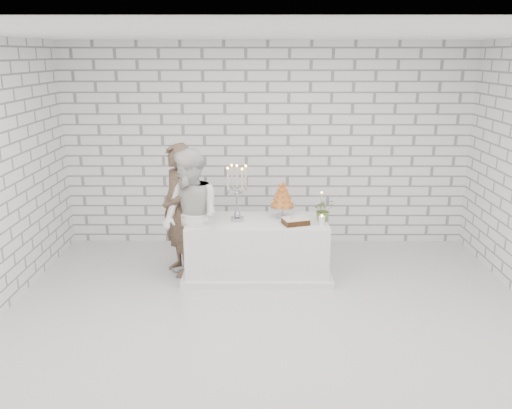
% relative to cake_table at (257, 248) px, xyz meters
% --- Properties ---
extents(ground, '(6.00, 5.00, 0.01)m').
position_rel_cake_table_xyz_m(ground, '(0.15, -1.20, -0.38)').
color(ground, silver).
rests_on(ground, ground).
extents(ceiling, '(6.00, 5.00, 0.01)m').
position_rel_cake_table_xyz_m(ceiling, '(0.15, -1.20, 2.62)').
color(ceiling, white).
rests_on(ceiling, ground).
extents(wall_back, '(6.00, 0.01, 3.00)m').
position_rel_cake_table_xyz_m(wall_back, '(0.15, 1.30, 1.12)').
color(wall_back, white).
rests_on(wall_back, ground).
extents(wall_front, '(6.00, 0.01, 3.00)m').
position_rel_cake_table_xyz_m(wall_front, '(0.15, -3.70, 1.12)').
color(wall_front, white).
rests_on(wall_front, ground).
extents(cake_table, '(1.80, 0.80, 0.75)m').
position_rel_cake_table_xyz_m(cake_table, '(0.00, 0.00, 0.00)').
color(cake_table, white).
rests_on(cake_table, ground).
extents(groom, '(0.68, 0.76, 1.73)m').
position_rel_cake_table_xyz_m(groom, '(-1.02, 0.07, 0.49)').
color(groom, '#3F2D20').
rests_on(groom, ground).
extents(bride, '(1.03, 1.06, 1.71)m').
position_rel_cake_table_xyz_m(bride, '(-0.82, -0.23, 0.48)').
color(bride, silver).
rests_on(bride, ground).
extents(candelabra, '(0.36, 0.36, 0.74)m').
position_rel_cake_table_xyz_m(candelabra, '(-0.25, -0.01, 0.74)').
color(candelabra, '#A7A8B2').
rests_on(candelabra, cake_table).
extents(croquembouche, '(0.36, 0.36, 0.49)m').
position_rel_cake_table_xyz_m(croquembouche, '(0.33, 0.13, 0.62)').
color(croquembouche, '#B0581F').
rests_on(croquembouche, cake_table).
extents(chocolate_cake, '(0.36, 0.31, 0.08)m').
position_rel_cake_table_xyz_m(chocolate_cake, '(0.48, -0.15, 0.42)').
color(chocolate_cake, black).
rests_on(chocolate_cake, cake_table).
extents(pillar_candle, '(0.09, 0.09, 0.12)m').
position_rel_cake_table_xyz_m(pillar_candle, '(0.81, -0.20, 0.44)').
color(pillar_candle, white).
rests_on(pillar_candle, cake_table).
extents(extra_taper, '(0.07, 0.07, 0.32)m').
position_rel_cake_table_xyz_m(extra_taper, '(0.84, 0.16, 0.54)').
color(extra_taper, beige).
rests_on(extra_taper, cake_table).
extents(flowers, '(0.27, 0.24, 0.30)m').
position_rel_cake_table_xyz_m(flowers, '(0.85, -0.01, 0.52)').
color(flowers, '#53763A').
rests_on(flowers, cake_table).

